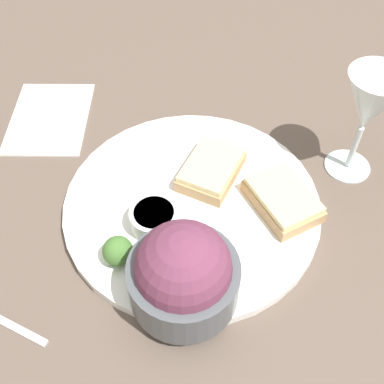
# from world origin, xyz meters

# --- Properties ---
(ground_plane) EXTENTS (4.00, 4.00, 0.00)m
(ground_plane) POSITION_xyz_m (0.00, 0.00, 0.00)
(ground_plane) COLOR brown
(dinner_plate) EXTENTS (0.33, 0.33, 0.01)m
(dinner_plate) POSITION_xyz_m (0.00, 0.00, 0.01)
(dinner_plate) COLOR white
(dinner_plate) RESTS_ON ground_plane
(salad_bowl) EXTENTS (0.12, 0.12, 0.11)m
(salad_bowl) POSITION_xyz_m (0.12, -0.04, 0.06)
(salad_bowl) COLOR #4C5156
(salad_bowl) RESTS_ON dinner_plate
(sauce_ramekin) EXTENTS (0.06, 0.06, 0.03)m
(sauce_ramekin) POSITION_xyz_m (0.03, -0.05, 0.03)
(sauce_ramekin) COLOR white
(sauce_ramekin) RESTS_ON dinner_plate
(cheese_toast_near) EXTENTS (0.11, 0.09, 0.03)m
(cheese_toast_near) POSITION_xyz_m (0.03, 0.11, 0.03)
(cheese_toast_near) COLOR tan
(cheese_toast_near) RESTS_ON dinner_plate
(cheese_toast_far) EXTENTS (0.11, 0.11, 0.03)m
(cheese_toast_far) POSITION_xyz_m (-0.04, 0.04, 0.03)
(cheese_toast_far) COLOR tan
(cheese_toast_far) RESTS_ON dinner_plate
(wine_glass) EXTENTS (0.07, 0.07, 0.16)m
(wine_glass) POSITION_xyz_m (-0.02, 0.23, 0.11)
(wine_glass) COLOR silver
(wine_glass) RESTS_ON ground_plane
(garnish) EXTENTS (0.04, 0.04, 0.04)m
(garnish) POSITION_xyz_m (0.06, -0.10, 0.03)
(garnish) COLOR #477533
(garnish) RESTS_ON dinner_plate
(napkin) EXTENTS (0.18, 0.15, 0.01)m
(napkin) POSITION_xyz_m (-0.22, -0.17, 0.00)
(napkin) COLOR white
(napkin) RESTS_ON ground_plane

